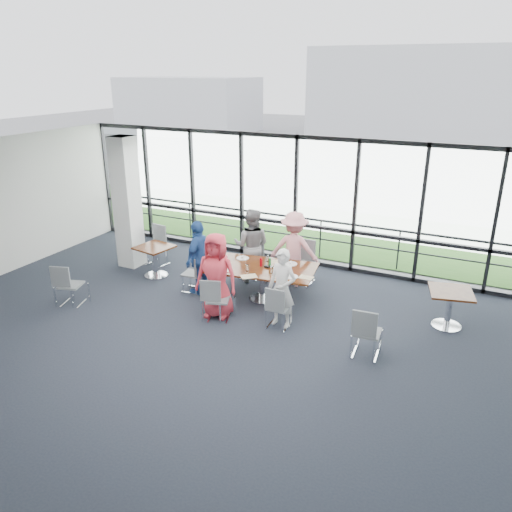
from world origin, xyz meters
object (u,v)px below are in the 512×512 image
at_px(chair_spare_la, 71,285).
at_px(chair_main_fr, 303,263).
at_px(side_table_left, 155,252).
at_px(chair_main_nr, 279,307).
at_px(structural_column, 127,203).
at_px(diner_near_right, 282,289).
at_px(chair_main_end, 193,274).
at_px(side_table_right, 450,297).
at_px(chair_main_fl, 251,259).
at_px(diner_end, 199,257).
at_px(chair_spare_r, 367,332).
at_px(diner_far_left, 252,246).
at_px(chair_spare_lb, 156,247).
at_px(diner_far_right, 294,249).
at_px(diner_near_left, 217,275).
at_px(chair_main_nl, 218,299).
at_px(main_table, 262,271).

bearing_deg(chair_spare_la, chair_main_fr, 20.49).
relative_size(side_table_left, chair_main_nr, 1.06).
height_order(structural_column, diner_near_right, structural_column).
height_order(chair_main_fr, chair_main_end, chair_main_fr).
relative_size(side_table_right, diner_near_right, 0.60).
relative_size(structural_column, chair_main_fl, 3.51).
bearing_deg(diner_end, chair_spare_r, 75.39).
distance_m(chair_main_nr, chair_spare_la, 4.40).
distance_m(side_table_right, chair_spare_r, 2.06).
xyz_separation_m(structural_column, chair_spare_r, (6.39, -1.66, -1.15)).
distance_m(side_table_left, diner_far_left, 2.32).
bearing_deg(chair_spare_lb, side_table_left, 133.84).
height_order(chair_main_fr, chair_spare_la, chair_main_fr).
height_order(side_table_left, chair_main_nr, chair_main_nr).
relative_size(structural_column, diner_far_right, 1.86).
height_order(structural_column, diner_near_left, structural_column).
xyz_separation_m(chair_main_fl, chair_spare_lb, (-2.49, -0.31, 0.03)).
bearing_deg(chair_spare_la, chair_main_nl, -4.39).
height_order(main_table, chair_main_fl, chair_main_fl).
bearing_deg(diner_end, side_table_right, 97.40).
bearing_deg(diner_end, main_table, 99.59).
bearing_deg(chair_spare_lb, diner_far_left, -166.90).
height_order(diner_near_right, diner_far_right, diner_far_right).
bearing_deg(chair_spare_la, structural_column, 80.14).
relative_size(diner_near_right, chair_spare_lb, 1.59).
distance_m(diner_near_left, chair_spare_la, 3.15).
bearing_deg(diner_end, diner_far_right, 126.47).
bearing_deg(chair_main_fl, main_table, 120.14).
xyz_separation_m(side_table_right, diner_near_right, (-2.89, -1.33, 0.16)).
bearing_deg(chair_spare_la, diner_near_left, -1.30).
xyz_separation_m(chair_main_nr, chair_spare_lb, (-4.04, 1.63, 0.07)).
relative_size(structural_column, diner_far_left, 1.85).
relative_size(side_table_right, chair_main_nl, 1.07).
bearing_deg(side_table_right, chair_main_end, -172.26).
bearing_deg(main_table, diner_far_left, 120.32).
relative_size(side_table_left, side_table_right, 0.95).
distance_m(side_table_left, chair_spare_lb, 0.74).
relative_size(diner_far_right, chair_spare_lb, 1.77).
distance_m(side_table_left, chair_main_nr, 3.78).
height_order(diner_near_left, chair_main_fr, diner_near_left).
relative_size(structural_column, side_table_right, 3.44).
distance_m(side_table_right, chair_spare_la, 7.59).
height_order(diner_far_right, chair_spare_r, diner_far_right).
height_order(diner_end, chair_spare_lb, diner_end).
distance_m(diner_far_right, chair_main_end, 2.33).
bearing_deg(chair_main_end, main_table, 93.85).
distance_m(side_table_right, chair_spare_lb, 6.96).
height_order(chair_main_fl, chair_spare_lb, chair_spare_lb).
bearing_deg(chair_spare_lb, chair_main_end, 160.55).
distance_m(chair_spare_la, chair_spare_r, 6.09).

